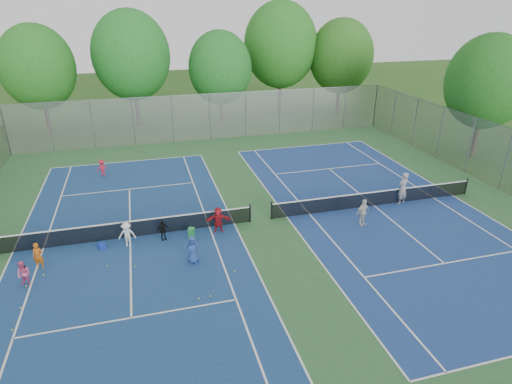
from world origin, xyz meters
TOP-DOWN VIEW (x-y plane):
  - ground at (0.00, 0.00)m, footprint 120.00×120.00m
  - court_pad at (0.00, 0.00)m, footprint 32.00×32.00m
  - court_left at (-7.00, 0.00)m, footprint 10.97×23.77m
  - court_right at (7.00, 0.00)m, footprint 10.97×23.77m
  - net_left at (-7.00, 0.00)m, footprint 12.87×0.10m
  - net_right at (7.00, 0.00)m, footprint 12.87×0.10m
  - fence_north at (0.00, 16.00)m, footprint 32.00×0.10m
  - fence_east at (16.00, 0.00)m, footprint 0.10×32.00m
  - tree_nw at (-14.00, 22.00)m, footprint 6.40×6.40m
  - tree_nl at (-6.00, 23.00)m, footprint 7.20×7.20m
  - tree_nc at (2.00, 21.00)m, footprint 6.00×6.00m
  - tree_nr at (9.00, 24.00)m, footprint 7.60×7.60m
  - tree_ne at (15.00, 22.00)m, footprint 6.60×6.60m
  - tree_side_e at (19.00, 6.00)m, footprint 6.00×6.00m
  - ball_crate at (-8.34, -0.75)m, footprint 0.44×0.44m
  - ball_hopper at (-3.95, -0.95)m, footprint 0.39×0.39m
  - student_a at (-10.94, -1.79)m, footprint 0.51×0.37m
  - student_b at (-11.29, -3.07)m, footprint 0.71×0.65m
  - student_c at (-7.09, -0.84)m, footprint 0.89×0.59m
  - student_d at (-5.36, -0.71)m, footprint 0.70×0.44m
  - student_e at (-4.18, -3.17)m, footprint 0.74×0.56m
  - student_f at (-2.49, -0.60)m, footprint 1.34×0.61m
  - child_far_baseline at (-8.74, 9.35)m, footprint 0.86×0.65m
  - instructor at (8.72, -0.12)m, footprint 0.84×0.70m
  - teen_court_b at (5.14, -1.95)m, footprint 0.95×0.60m
  - tennis_ball_0 at (-6.96, -5.80)m, footprint 0.07×0.07m
  - tennis_ball_1 at (-2.51, -4.48)m, footprint 0.07×0.07m
  - tennis_ball_2 at (-11.28, -3.17)m, footprint 0.07×0.07m
  - tennis_ball_3 at (-4.35, -5.98)m, footprint 0.07×0.07m
  - tennis_ball_4 at (-8.04, -2.52)m, footprint 0.07×0.07m
  - tennis_ball_5 at (-10.71, -2.49)m, footprint 0.07×0.07m
  - tennis_ball_6 at (-3.83, -2.19)m, footprint 0.07×0.07m
  - tennis_ball_7 at (-11.20, -4.66)m, footprint 0.07×0.07m
  - tennis_ball_8 at (-3.85, -5.95)m, footprint 0.07×0.07m
  - tennis_ball_9 at (-11.23, -5.95)m, footprint 0.07×0.07m
  - tennis_ball_10 at (-6.78, -2.89)m, footprint 0.07×0.07m

SIDE VIEW (x-z plane):
  - ground at x=0.00m, z-range 0.00..0.00m
  - court_pad at x=0.00m, z-range 0.00..0.01m
  - court_left at x=-7.00m, z-range 0.01..0.02m
  - court_right at x=7.00m, z-range 0.01..0.02m
  - tennis_ball_0 at x=-6.96m, z-range 0.00..0.07m
  - tennis_ball_1 at x=-2.51m, z-range 0.00..0.07m
  - tennis_ball_2 at x=-11.28m, z-range 0.00..0.07m
  - tennis_ball_3 at x=-4.35m, z-range 0.00..0.07m
  - tennis_ball_4 at x=-8.04m, z-range 0.00..0.07m
  - tennis_ball_5 at x=-10.71m, z-range 0.00..0.07m
  - tennis_ball_6 at x=-3.83m, z-range 0.00..0.07m
  - tennis_ball_7 at x=-11.20m, z-range 0.00..0.07m
  - tennis_ball_8 at x=-3.85m, z-range 0.00..0.07m
  - tennis_ball_9 at x=-11.23m, z-range 0.00..0.07m
  - tennis_ball_10 at x=-6.78m, z-range 0.00..0.07m
  - ball_crate at x=-8.34m, z-range 0.00..0.28m
  - ball_hopper at x=-3.95m, z-range 0.00..0.59m
  - net_left at x=-7.00m, z-range 0.00..0.91m
  - net_right at x=7.00m, z-range 0.00..0.91m
  - student_d at x=-5.36m, z-range 0.00..1.11m
  - child_far_baseline at x=-8.74m, z-range 0.00..1.18m
  - student_b at x=-11.29m, z-range 0.00..1.18m
  - student_a at x=-10.94m, z-range 0.00..1.27m
  - student_c at x=-7.09m, z-range 0.00..1.29m
  - student_e at x=-4.18m, z-range 0.00..1.36m
  - student_f at x=-2.49m, z-range 0.00..1.39m
  - teen_court_b at x=5.14m, z-range 0.00..1.50m
  - instructor at x=8.72m, z-range 0.00..1.98m
  - fence_north at x=0.00m, z-range 0.00..4.00m
  - fence_east at x=16.00m, z-range 0.00..4.00m
  - tree_nc at x=2.00m, z-range 0.97..9.82m
  - tree_side_e at x=19.00m, z-range 1.14..10.34m
  - tree_nw at x=-14.00m, z-range 1.10..10.68m
  - tree_ne at x=15.00m, z-range 1.08..10.85m
  - tree_nl at x=-6.00m, z-range 1.20..11.89m
  - tree_nr at x=9.00m, z-range 1.33..12.75m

